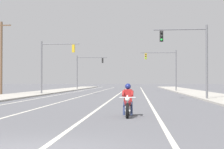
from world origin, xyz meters
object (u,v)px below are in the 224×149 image
(traffic_signal_near_right, at_px, (191,51))
(traffic_signal_mid_left, at_px, (86,67))
(traffic_signal_near_left, at_px, (52,59))
(utility_pole_left_near, at_px, (1,57))
(motorcycle_with_rider, at_px, (128,103))
(traffic_signal_mid_right, at_px, (166,64))

(traffic_signal_near_right, xyz_separation_m, traffic_signal_mid_left, (-13.74, 38.69, 0.07))
(traffic_signal_near_left, distance_m, traffic_signal_mid_left, 26.48)
(traffic_signal_near_left, bearing_deg, traffic_signal_mid_left, 88.90)
(traffic_signal_near_left, height_order, utility_pole_left_near, utility_pole_left_near)
(motorcycle_with_rider, bearing_deg, traffic_signal_mid_right, 83.69)
(traffic_signal_near_right, bearing_deg, traffic_signal_mid_left, 109.55)
(traffic_signal_mid_left, bearing_deg, utility_pole_left_near, -101.09)
(traffic_signal_near_right, relative_size, traffic_signal_near_left, 1.00)
(motorcycle_with_rider, height_order, traffic_signal_near_right, traffic_signal_near_right)
(traffic_signal_mid_left, bearing_deg, traffic_signal_near_left, -91.10)
(motorcycle_with_rider, distance_m, traffic_signal_near_left, 29.57)
(motorcycle_with_rider, height_order, utility_pole_left_near, utility_pole_left_near)
(traffic_signal_near_left, height_order, traffic_signal_mid_left, same)
(motorcycle_with_rider, height_order, traffic_signal_near_left, traffic_signal_near_left)
(motorcycle_with_rider, bearing_deg, traffic_signal_near_left, 108.57)
(traffic_signal_mid_right, bearing_deg, traffic_signal_near_left, -133.63)
(traffic_signal_mid_right, bearing_deg, traffic_signal_mid_left, 139.12)
(traffic_signal_near_right, bearing_deg, utility_pole_left_near, 153.28)
(traffic_signal_near_right, height_order, traffic_signal_mid_left, same)
(traffic_signal_mid_right, relative_size, traffic_signal_mid_left, 1.00)
(traffic_signal_mid_right, xyz_separation_m, traffic_signal_mid_left, (-13.55, 11.73, 0.01))
(motorcycle_with_rider, relative_size, traffic_signal_mid_right, 0.35)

